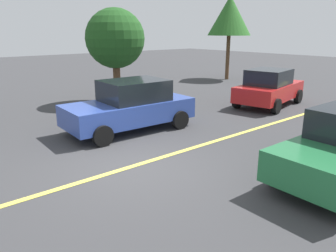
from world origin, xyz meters
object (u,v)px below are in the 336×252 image
Objects in this scene: tree_right_verge at (230,16)px; car_blue_approaching at (131,106)px; tree_left_verge at (115,39)px; car_red_near_curb at (269,88)px.

car_blue_approaching is at bearing -153.58° from tree_right_verge.
car_blue_approaching is 13.86m from tree_right_verge.
tree_right_verge is at bearing 26.42° from car_blue_approaching.
car_blue_approaching is 5.12m from tree_left_verge.
car_blue_approaching is at bearing -115.83° from tree_left_verge.
car_blue_approaching is at bearing 173.36° from car_red_near_curb.
car_blue_approaching is 1.03× the size of tree_left_verge.
tree_right_verge reaches higher than tree_left_verge.
tree_left_verge is 0.77× the size of tree_right_verge.
tree_right_verge is (5.10, 6.79, 3.42)m from car_red_near_curb.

